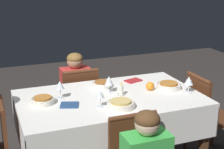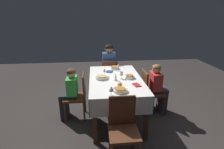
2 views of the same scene
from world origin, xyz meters
The scene contains 21 objects.
ground_plane centered at (0.00, 0.00, 0.00)m, with size 8.00×8.00×0.00m, color #332D2B.
dining_table centered at (0.00, 0.00, 0.68)m, with size 1.52×0.92×0.78m.
chair_east centered at (0.98, 0.02, 0.48)m, with size 0.39×0.39×0.86m.
chair_north centered at (0.04, 0.68, 0.48)m, with size 0.39×0.39×0.86m.
chair_south centered at (0.09, -0.68, 0.48)m, with size 0.39×0.39×0.86m.
chair_west centered at (-0.98, 0.02, 0.48)m, with size 0.39×0.39×0.86m.
person_adult_denim centered at (1.12, 0.02, 0.67)m, with size 0.34×0.30×1.19m.
person_child_green centered at (0.04, 0.84, 0.53)m, with size 0.30×0.33×0.96m.
person_child_red centered at (0.09, -0.84, 0.54)m, with size 0.30×0.33×0.98m.
bowl_east centered at (0.55, -0.05, 0.80)m, with size 0.19×0.19×0.06m.
wine_glass_east centered at (0.40, -0.11, 0.89)m, with size 0.07×0.07×0.15m.
bowl_north centered at (0.00, 0.24, 0.80)m, with size 0.22×0.22×0.06m.
wine_glass_north centered at (0.15, 0.19, 0.88)m, with size 0.06×0.06×0.14m.
bowl_south centered at (-0.02, -0.25, 0.80)m, with size 0.18×0.18×0.06m.
wine_glass_south centered at (-0.03, -0.10, 0.88)m, with size 0.08×0.08×0.15m.
bowl_west centered at (-0.56, 0.00, 0.80)m, with size 0.22×0.22×0.06m.
wine_glass_west centered at (-0.67, 0.14, 0.88)m, with size 0.08×0.08×0.14m.
candle_centerpiece centered at (-0.10, 0.01, 0.82)m, with size 0.06×0.06×0.12m.
orange_fruit centered at (-0.39, -0.02, 0.81)m, with size 0.07×0.07×0.07m, color orange.
napkin_red_folded centered at (-0.35, -0.30, 0.78)m, with size 0.17×0.14×0.01m.
napkin_spare_side centered at (0.37, 0.07, 0.78)m, with size 0.17×0.16×0.01m.
Camera 2 is at (-2.88, 0.36, 1.87)m, focal length 28.00 mm.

